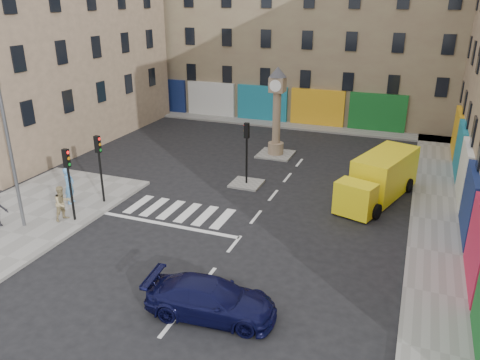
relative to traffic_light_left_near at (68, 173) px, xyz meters
The scene contains 16 objects.
ground 8.71m from the traffic_light_left_near, ahead, with size 120.00×120.00×0.00m, color black.
sidewalk_right 19.79m from the traffic_light_left_near, 29.96° to the left, with size 2.60×30.00×0.15m, color gray.
sidewalk_far 22.56m from the traffic_light_left_near, 78.94° to the left, with size 32.00×2.40×0.15m, color gray.
island_near 10.35m from the traffic_light_left_near, 51.07° to the left, with size 1.80×1.80×0.12m, color gray.
island_far 15.38m from the traffic_light_left_near, 65.46° to the left, with size 2.40×2.40×0.12m, color gray.
building_far 28.74m from the traffic_light_left_near, 81.21° to the left, with size 32.00×10.00×17.00m, color #867A59.
building_left 16.66m from the traffic_light_left_near, 132.20° to the left, with size 8.00×20.00×15.00m, color #A08569.
traffic_light_left_near is the anchor object (origin of this frame).
traffic_light_left_far 2.40m from the traffic_light_left_near, 90.00° to the left, with size 0.28×0.22×3.70m.
traffic_light_island 10.03m from the traffic_light_left_near, 51.07° to the left, with size 0.28×0.22×3.70m.
lamp_post 3.21m from the traffic_light_left_near, 143.62° to the right, with size 0.50×0.25×8.30m.
clock_pillar 15.19m from the traffic_light_left_near, 65.45° to the left, with size 1.20×1.20×6.10m.
navy_sedan 10.52m from the traffic_light_left_near, 24.31° to the right, with size 1.90×4.67×1.36m, color black.
yellow_van 16.39m from the traffic_light_left_near, 31.73° to the left, with size 3.94×7.03×2.45m.
pedestrian_blue 2.66m from the traffic_light_left_near, 133.58° to the left, with size 0.73×0.48×1.99m, color #5995CB.
pedestrian_tan 1.66m from the traffic_light_left_near, 159.17° to the right, with size 0.87×0.68×1.79m, color tan.
Camera 1 is at (7.00, -16.51, 10.61)m, focal length 35.00 mm.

